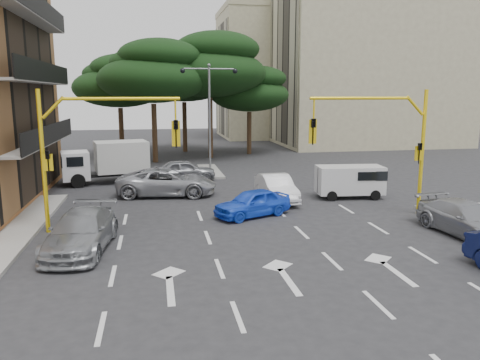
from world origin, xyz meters
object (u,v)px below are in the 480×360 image
object	(u,v)px
street_lamp_center	(209,99)
car_silver_parked	(467,219)
car_white_hatch	(276,188)
signal_mast_right	(389,135)
car_blue_compact	(252,203)
box_truck_a	(106,162)
signal_mast_left	(87,140)
car_silver_cross_b	(185,170)
car_silver_wagon	(81,231)
car_silver_cross_a	(167,182)
van_white	(350,182)

from	to	relation	value
street_lamp_center	car_silver_parked	world-z (taller)	street_lamp_center
car_white_hatch	signal_mast_right	bearing A→B (deg)	-43.54
street_lamp_center	car_silver_parked	distance (m)	20.15
car_blue_compact	box_truck_a	distance (m)	12.65
signal_mast_left	car_silver_cross_b	bearing A→B (deg)	66.81
street_lamp_center	car_silver_cross_b	size ratio (longest dim) A/B	1.88
street_lamp_center	car_white_hatch	bearing A→B (deg)	-76.19
car_white_hatch	car_silver_parked	size ratio (longest dim) A/B	0.91
car_silver_wagon	car_silver_cross_a	distance (m)	9.75
street_lamp_center	car_silver_cross_a	bearing A→B (deg)	-114.24
street_lamp_center	car_silver_cross_a	xyz separation A→B (m)	(-3.41, -7.56, -4.64)
car_silver_cross_b	car_silver_wagon	bearing A→B (deg)	154.86
car_silver_cross_b	car_silver_parked	world-z (taller)	car_silver_cross_b
van_white	signal_mast_left	bearing A→B (deg)	-68.17
car_white_hatch	van_white	world-z (taller)	van_white
van_white	box_truck_a	bearing A→B (deg)	-111.46
street_lamp_center	van_white	xyz separation A→B (m)	(6.73, -10.00, -4.51)
signal_mast_left	car_white_hatch	bearing A→B (deg)	23.40
car_white_hatch	car_silver_cross_a	distance (m)	6.35
car_silver_wagon	car_silver_cross_b	world-z (taller)	car_silver_wagon
car_white_hatch	car_blue_compact	bearing A→B (deg)	-123.98
signal_mast_right	signal_mast_left	distance (m)	13.61
car_silver_cross_b	car_silver_parked	bearing A→B (deg)	-149.75
car_silver_cross_a	van_white	distance (m)	10.42
signal_mast_right	car_silver_cross_b	xyz separation A→B (m)	(-8.89, 11.01, -3.18)
car_silver_parked	signal_mast_left	bearing A→B (deg)	160.56
signal_mast_right	car_silver_parked	world-z (taller)	signal_mast_right
car_silver_cross_b	car_silver_parked	distance (m)	18.10
signal_mast_right	street_lamp_center	xyz separation A→B (m)	(-6.80, 14.01, 1.54)
car_blue_compact	car_silver_cross_a	size ratio (longest dim) A/B	0.68
car_silver_cross_a	car_silver_cross_b	size ratio (longest dim) A/B	1.37
car_silver_wagon	van_white	world-z (taller)	van_white
car_white_hatch	car_silver_wagon	world-z (taller)	car_silver_wagon
signal_mast_right	car_white_hatch	distance (m)	6.71
car_blue_compact	car_silver_wagon	world-z (taller)	car_silver_wagon
signal_mast_left	signal_mast_right	bearing A→B (deg)	0.00
signal_mast_right	car_blue_compact	bearing A→B (deg)	170.91
car_silver_cross_a	street_lamp_center	bearing A→B (deg)	-16.69
street_lamp_center	car_white_hatch	xyz separation A→B (m)	(2.46, -10.00, -4.71)
signal_mast_right	box_truck_a	bearing A→B (deg)	141.73
street_lamp_center	car_blue_compact	xyz separation A→B (m)	(0.50, -13.00, -4.77)
street_lamp_center	van_white	distance (m)	12.87
car_white_hatch	car_silver_wagon	bearing A→B (deg)	-145.11
signal_mast_right	car_blue_compact	xyz separation A→B (m)	(-6.30, 1.01, -3.23)
car_silver_wagon	van_white	xyz separation A→B (m)	(13.56, 6.69, 0.19)
signal_mast_left	car_silver_cross_a	size ratio (longest dim) A/B	1.06
signal_mast_left	car_silver_cross_a	xyz separation A→B (m)	(3.40, 6.44, -3.10)
car_blue_compact	car_white_hatch	bearing A→B (deg)	122.92
car_silver_wagon	car_silver_cross_a	size ratio (longest dim) A/B	0.89
van_white	car_silver_cross_b	bearing A→B (deg)	-123.11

